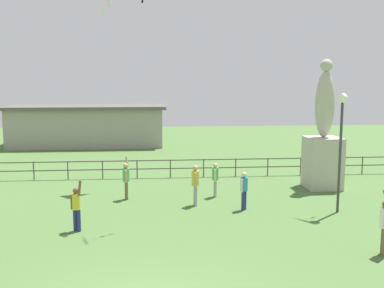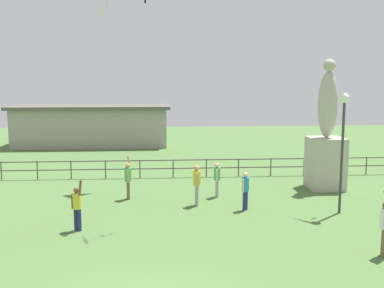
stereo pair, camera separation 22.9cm
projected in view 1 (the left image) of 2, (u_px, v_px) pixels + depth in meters
The scene contains 9 objects.
statue_monument at pixel (323, 146), 20.68m from camera, with size 1.54×1.54×5.97m.
lamppost at pixel (341, 127), 16.60m from camera, with size 0.36×0.36×4.54m.
person_0 at pixel (244, 188), 17.26m from camera, with size 0.32×0.37×1.50m.
person_1 at pixel (215, 177), 19.20m from camera, with size 0.28×0.45×1.50m.
person_2 at pixel (76, 206), 14.79m from camera, with size 0.43×0.36×1.75m.
person_3 at pixel (126, 178), 18.79m from camera, with size 0.29×0.48×1.83m.
person_6 at pixel (195, 182), 17.85m from camera, with size 0.31×0.50×1.65m.
waterfront_railing at pixel (141, 166), 22.99m from camera, with size 36.04×0.06×0.95m.
pavilion_building at pixel (88, 125), 34.31m from camera, with size 12.03×4.51×3.11m.
Camera 1 is at (0.22, -8.74, 4.99)m, focal length 41.68 mm.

